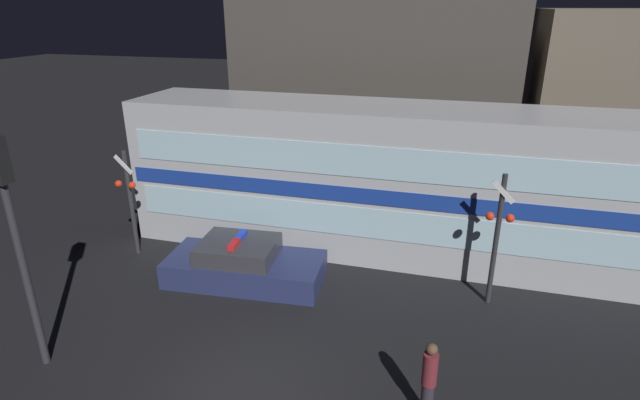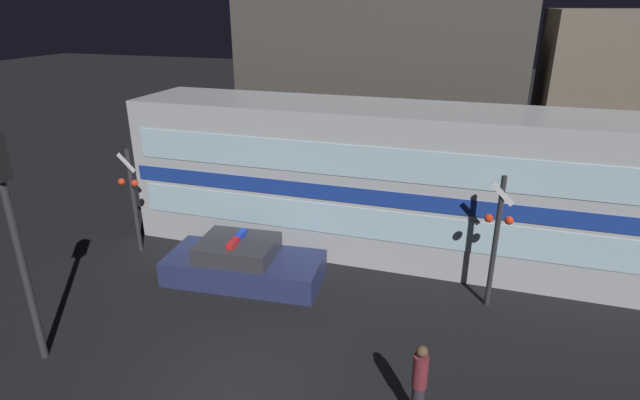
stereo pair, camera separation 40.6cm
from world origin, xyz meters
The scene contains 8 objects.
train centered at (1.66, 7.48, 2.26)m, with size 15.90×2.95×4.51m.
police_car centered at (-1.84, 4.40, 0.49)m, with size 4.45×2.21×1.31m.
pedestrian centered at (3.47, 0.69, 0.85)m, with size 0.28×0.28×1.66m.
crossing_signal_near centered at (4.71, 5.07, 1.96)m, with size 0.67×0.30×3.51m.
crossing_signal_far centered at (-5.72, 4.99, 1.85)m, with size 0.67×0.30×3.30m.
traffic_light_corner centered at (-4.58, 0.03, 3.27)m, with size 0.30×0.46×5.01m.
building_left centered at (0.08, 13.66, 4.06)m, with size 10.88×4.47×8.12m.
building_center centered at (9.75, 14.75, 3.55)m, with size 7.11×5.46×7.10m.
Camera 2 is at (3.92, -6.70, 7.23)m, focal length 28.00 mm.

